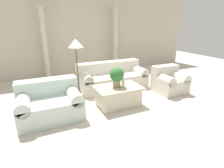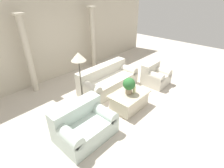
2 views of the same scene
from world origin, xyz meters
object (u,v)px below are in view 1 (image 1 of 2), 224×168
object	(u,v)px
coffee_table	(118,96)
potted_plant	(117,76)
sofa_long	(112,77)
armchair	(169,81)
floor_lamp	(76,46)
loveseat	(50,102)

from	to	relation	value
coffee_table	potted_plant	bearing A→B (deg)	160.13
sofa_long	armchair	xyz separation A→B (m)	(1.38, -1.05, 0.01)
floor_lamp	coffee_table	bearing A→B (deg)	-63.38
coffee_table	armchair	bearing A→B (deg)	6.23
sofa_long	potted_plant	xyz separation A→B (m)	(-0.44, -1.23, 0.45)
potted_plant	armchair	world-z (taller)	potted_plant
potted_plant	armchair	size ratio (longest dim) A/B	0.59
coffee_table	floor_lamp	distance (m)	1.84
sofa_long	floor_lamp	bearing A→B (deg)	175.61
loveseat	coffee_table	xyz separation A→B (m)	(1.59, -0.11, -0.09)
armchair	floor_lamp	bearing A→B (deg)	155.27
coffee_table	armchair	size ratio (longest dim) A/B	1.36
potted_plant	floor_lamp	world-z (taller)	floor_lamp
sofa_long	loveseat	xyz separation A→B (m)	(-1.99, -1.13, 0.01)
loveseat	potted_plant	bearing A→B (deg)	-3.53
loveseat	floor_lamp	size ratio (longest dim) A/B	0.83
floor_lamp	armchair	xyz separation A→B (m)	(2.45, -1.13, -1.01)
coffee_table	potted_plant	distance (m)	0.52
sofa_long	floor_lamp	xyz separation A→B (m)	(-1.07, 0.08, 1.02)
sofa_long	coffee_table	bearing A→B (deg)	-108.00
potted_plant	floor_lamp	bearing A→B (deg)	115.66
loveseat	potted_plant	world-z (taller)	potted_plant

